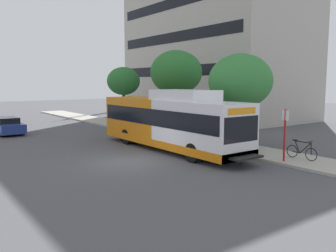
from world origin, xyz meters
name	(u,v)px	position (x,y,z in m)	size (l,w,h in m)	color
ground_plane	(72,141)	(0.00, 8.00, 0.00)	(120.00, 120.00, 0.00)	#4C4C51
sidewalk_curb	(170,135)	(7.00, 6.00, 0.07)	(3.00, 56.00, 0.14)	#A8A399
transit_bus	(170,122)	(3.61, 1.45, 1.70)	(2.58, 12.25, 3.65)	white
bus_stop_sign_pole	(285,131)	(5.96, -4.99, 1.65)	(0.10, 0.36, 2.60)	red
bicycle_parked	(302,151)	(7.08, -5.25, 0.56)	(0.52, 1.76, 1.02)	black
street_tree_near_stop	(240,81)	(7.62, -0.47, 4.15)	(3.95, 3.95, 5.70)	#4C3823
street_tree_mid_block	(176,73)	(8.16, 6.74, 4.85)	(4.08, 4.08, 6.46)	#4C3823
street_tree_far_block	(123,81)	(8.16, 15.25, 4.20)	(3.23, 3.23, 5.46)	#4C3823
parked_car_far_lane	(7,126)	(-2.81, 14.52, 0.66)	(1.80, 4.50, 1.33)	navy
lattice_comm_tower	(137,57)	(20.91, 33.77, 8.20)	(1.10, 1.10, 24.99)	#B7B7BC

